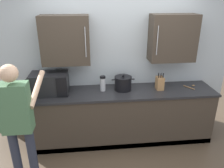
% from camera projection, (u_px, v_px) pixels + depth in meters
% --- Properties ---
extents(back_wall_tiled, '(3.85, 0.44, 2.52)m').
position_uv_depth(back_wall_tiled, '(119.00, 57.00, 3.63)').
color(back_wall_tiled, '#B2BCC1').
rests_on(back_wall_tiled, ground_plane).
extents(counter_unit, '(3.05, 0.64, 0.90)m').
position_uv_depth(counter_unit, '(121.00, 116.00, 3.70)').
color(counter_unit, '#3D3328').
rests_on(counter_unit, ground_plane).
extents(microwave_oven, '(0.69, 0.75, 0.33)m').
position_uv_depth(microwave_oven, '(47.00, 84.00, 3.38)').
color(microwave_oven, black).
rests_on(microwave_oven, counter_unit).
extents(stock_pot, '(0.37, 0.28, 0.26)m').
position_uv_depth(stock_pot, '(123.00, 83.00, 3.54)').
color(stock_pot, black).
rests_on(stock_pot, counter_unit).
extents(knife_block, '(0.11, 0.15, 0.29)m').
position_uv_depth(knife_block, '(160.00, 83.00, 3.56)').
color(knife_block, '#A37547').
rests_on(knife_block, counter_unit).
extents(thermos_flask, '(0.09, 0.09, 0.25)m').
position_uv_depth(thermos_flask, '(103.00, 83.00, 3.50)').
color(thermos_flask, '#B7BABF').
rests_on(thermos_flask, counter_unit).
extents(wooden_spoon, '(0.21, 0.20, 0.02)m').
position_uv_depth(wooden_spoon, '(191.00, 86.00, 3.69)').
color(wooden_spoon, '#A37547').
rests_on(wooden_spoon, counter_unit).
extents(person_figure, '(0.50, 0.66, 1.65)m').
position_uv_depth(person_figure, '(18.00, 118.00, 2.59)').
color(person_figure, '#282D3D').
rests_on(person_figure, ground_plane).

